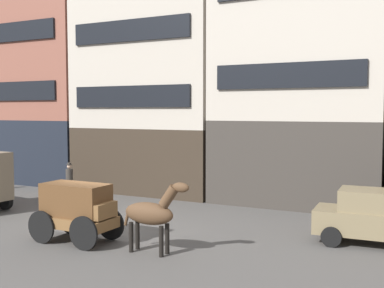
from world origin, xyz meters
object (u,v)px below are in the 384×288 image
object	(u,v)px
draft_horse	(152,213)
fire_hydrant_curbside	(6,181)
cargo_wagon	(77,208)
sedan_dark	(371,217)
pedestrian_officer	(69,178)

from	to	relation	value
draft_horse	fire_hydrant_curbside	bearing A→B (deg)	153.95
cargo_wagon	fire_hydrant_curbside	xyz separation A→B (m)	(-10.98, 6.81, -0.72)
cargo_wagon	draft_horse	xyz separation A→B (m)	(2.95, -0.00, 0.12)
fire_hydrant_curbside	sedan_dark	bearing A→B (deg)	-7.65
cargo_wagon	pedestrian_officer	distance (m)	8.56
pedestrian_officer	sedan_dark	bearing A→B (deg)	-8.22
sedan_dark	fire_hydrant_curbside	bearing A→B (deg)	172.35
sedan_dark	fire_hydrant_curbside	xyz separation A→B (m)	(-19.90, 2.67, -0.49)
cargo_wagon	pedestrian_officer	size ratio (longest dim) A/B	1.62
draft_horse	pedestrian_officer	world-z (taller)	draft_horse
cargo_wagon	pedestrian_officer	world-z (taller)	cargo_wagon
draft_horse	sedan_dark	bearing A→B (deg)	34.70
draft_horse	fire_hydrant_curbside	size ratio (longest dim) A/B	2.82
cargo_wagon	draft_horse	bearing A→B (deg)	-0.01
pedestrian_officer	fire_hydrant_curbside	world-z (taller)	pedestrian_officer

